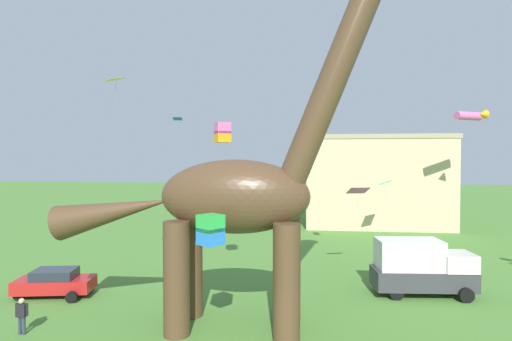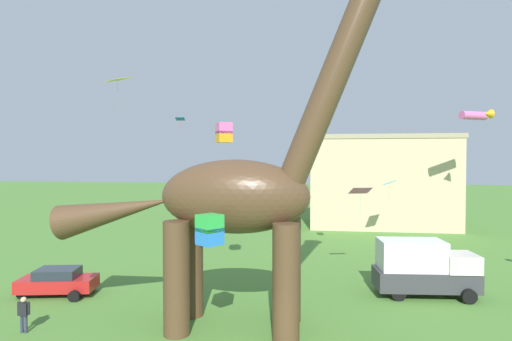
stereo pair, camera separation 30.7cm
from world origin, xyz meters
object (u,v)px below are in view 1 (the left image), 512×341
(kite_drifting, at_px, (211,230))
(parked_box_truck, at_px, (421,266))
(kite_near_high, at_px, (115,79))
(kite_far_left, at_px, (178,119))
(kite_near_low, at_px, (386,183))
(kite_far_right, at_px, (358,191))
(person_strolling_adult, at_px, (22,312))
(kite_mid_center, at_px, (222,133))
(parked_sedan_left, at_px, (55,282))
(kite_trailing, at_px, (471,116))
(dinosaur_sculpture, at_px, (233,196))

(kite_drifting, bearing_deg, parked_box_truck, 38.27)
(kite_drifting, distance_m, kite_near_high, 12.70)
(kite_far_left, bearing_deg, kite_drifting, -66.78)
(kite_near_low, bearing_deg, kite_far_left, -146.60)
(kite_far_right, xyz_separation_m, kite_drifting, (-7.25, -10.93, -0.80))
(person_strolling_adult, relative_size, kite_mid_center, 1.38)
(kite_far_left, bearing_deg, kite_mid_center, -47.31)
(kite_drifting, relative_size, kite_near_high, 0.66)
(parked_sedan_left, xyz_separation_m, kite_mid_center, (9.32, 2.26, 8.63))
(kite_near_high, relative_size, kite_near_low, 0.92)
(kite_far_left, height_order, kite_near_low, kite_far_left)
(person_strolling_adult, height_order, kite_far_left, kite_far_left)
(kite_near_high, bearing_deg, person_strolling_adult, -102.50)
(kite_drifting, bearing_deg, parked_sedan_left, 151.95)
(kite_trailing, bearing_deg, kite_near_high, -149.13)
(parked_sedan_left, bearing_deg, parked_box_truck, -3.24)
(dinosaur_sculpture, relative_size, kite_drifting, 13.97)
(kite_near_high, xyz_separation_m, kite_mid_center, (6.28, 0.78, -3.14))
(parked_sedan_left, relative_size, kite_drifting, 3.68)
(parked_box_truck, bearing_deg, kite_near_high, 179.48)
(kite_trailing, distance_m, kite_far_left, 26.24)
(dinosaur_sculpture, bearing_deg, parked_box_truck, 33.26)
(kite_drifting, distance_m, kite_mid_center, 9.05)
(kite_drifting, bearing_deg, person_strolling_adult, 175.58)
(kite_trailing, relative_size, kite_near_high, 1.51)
(dinosaur_sculpture, bearing_deg, kite_mid_center, 110.08)
(dinosaur_sculpture, bearing_deg, kite_far_left, 123.98)
(kite_near_high, bearing_deg, kite_far_left, 68.89)
(parked_box_truck, distance_m, kite_drifting, 13.75)
(kite_far_left, bearing_deg, kite_trailing, 23.13)
(person_strolling_adult, height_order, kite_near_low, kite_near_low)
(dinosaur_sculpture, distance_m, kite_near_high, 11.11)
(person_strolling_adult, bearing_deg, parked_box_truck, 91.27)
(dinosaur_sculpture, height_order, kite_trailing, dinosaur_sculpture)
(parked_box_truck, xyz_separation_m, kite_trailing, (8.34, 14.42, 10.18))
(kite_near_high, xyz_separation_m, kite_near_low, (18.86, 16.42, -6.93))
(dinosaur_sculpture, relative_size, parked_box_truck, 2.94)
(kite_far_left, height_order, kite_drifting, kite_far_left)
(dinosaur_sculpture, height_order, parked_box_truck, dinosaur_sculpture)
(parked_box_truck, bearing_deg, kite_drifting, -146.20)
(dinosaur_sculpture, relative_size, kite_near_low, 8.44)
(kite_near_high, bearing_deg, dinosaur_sculpture, -29.70)
(parked_box_truck, distance_m, kite_far_left, 18.68)
(parked_box_truck, relative_size, kite_trailing, 2.06)
(kite_far_left, xyz_separation_m, kite_drifting, (5.31, -12.38, -5.77))
(person_strolling_adult, height_order, kite_drifting, kite_drifting)
(parked_sedan_left, height_order, kite_far_right, kite_far_right)
(kite_far_left, height_order, kite_near_high, kite_near_high)
(dinosaur_sculpture, bearing_deg, kite_trailing, 51.19)
(person_strolling_adult, xyz_separation_m, kite_drifting, (8.78, -0.68, 4.02))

